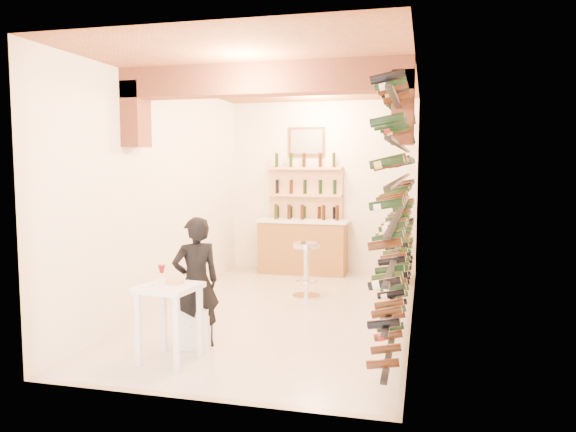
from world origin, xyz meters
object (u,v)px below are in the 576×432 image
object	(u,v)px
back_counter	(303,245)
tasting_table	(169,299)
chrome_barstool	(306,266)
wine_rack	(397,202)
crate_lower	(393,274)
person	(196,283)
white_stool	(195,326)

from	to	relation	value
back_counter	tasting_table	world-z (taller)	back_counter
chrome_barstool	wine_rack	bearing A→B (deg)	-31.42
chrome_barstool	crate_lower	distance (m)	1.87
tasting_table	crate_lower	bearing A→B (deg)	72.11
person	chrome_barstool	xyz separation A→B (m)	(0.71, 2.54, -0.24)
wine_rack	crate_lower	bearing A→B (deg)	93.52
white_stool	crate_lower	distance (m)	4.35
back_counter	tasting_table	size ratio (longest dim) A/B	1.74
chrome_barstool	tasting_table	bearing A→B (deg)	-104.81
person	back_counter	bearing A→B (deg)	-134.31
back_counter	tasting_table	distance (m)	4.85
chrome_barstool	person	bearing A→B (deg)	-105.63
white_stool	person	world-z (taller)	person
back_counter	chrome_barstool	world-z (taller)	back_counter
back_counter	person	size ratio (longest dim) A/B	1.16
back_counter	white_stool	xyz separation A→B (m)	(-0.29, -4.32, -0.30)
wine_rack	chrome_barstool	distance (m)	1.93
chrome_barstool	crate_lower	size ratio (longest dim) A/B	1.63
back_counter	tasting_table	bearing A→B (deg)	-94.06
crate_lower	chrome_barstool	bearing A→B (deg)	-132.35
wine_rack	chrome_barstool	bearing A→B (deg)	148.58
chrome_barstool	crate_lower	world-z (taller)	chrome_barstool
wine_rack	tasting_table	bearing A→B (deg)	-134.88
wine_rack	crate_lower	distance (m)	2.61
white_stool	chrome_barstool	xyz separation A→B (m)	(0.74, 2.51, 0.26)
wine_rack	chrome_barstool	xyz separation A→B (m)	(-1.37, 0.84, -1.06)
white_stool	chrome_barstool	distance (m)	2.63
chrome_barstool	crate_lower	bearing A→B (deg)	47.65
white_stool	chrome_barstool	bearing A→B (deg)	73.52
tasting_table	chrome_barstool	distance (m)	3.13
wine_rack	crate_lower	xyz separation A→B (m)	(-0.14, 2.20, -1.39)
white_stool	tasting_table	bearing A→B (deg)	-96.17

